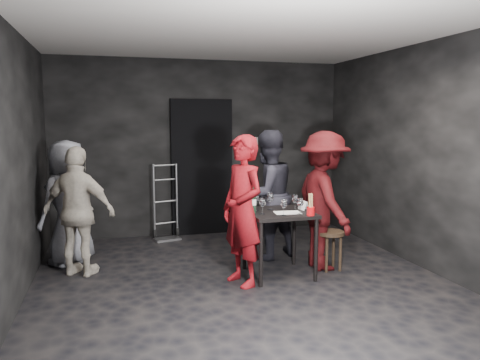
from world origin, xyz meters
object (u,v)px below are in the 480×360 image
object	(u,v)px
woman_black	(267,188)
bystander_grey	(68,201)
hand_truck	(166,225)
server_red	(243,204)
wine_bottle	(253,202)
man_maroon	(324,193)
stool	(330,240)
tasting_table	(279,220)
breadstick_cup	(311,205)
bystander_cream	(79,212)

from	to	relation	value
woman_black	bystander_grey	distance (m)	2.49
hand_truck	server_red	size ratio (longest dim) A/B	0.64
bystander_grey	wine_bottle	distance (m)	2.32
man_maroon	wine_bottle	bearing A→B (deg)	94.73
hand_truck	stool	world-z (taller)	hand_truck
tasting_table	woman_black	distance (m)	0.76
man_maroon	stool	bearing A→B (deg)	-150.44
hand_truck	tasting_table	size ratio (longest dim) A/B	1.51
server_red	woman_black	xyz separation A→B (m)	(0.58, 0.87, 0.03)
bystander_grey	tasting_table	bearing A→B (deg)	111.06
tasting_table	woman_black	bearing A→B (deg)	82.22
woman_black	wine_bottle	xyz separation A→B (m)	(-0.41, -0.69, -0.05)
tasting_table	wine_bottle	world-z (taller)	wine_bottle
server_red	breadstick_cup	size ratio (longest dim) A/B	6.80
hand_truck	breadstick_cup	xyz separation A→B (m)	(1.31, -2.32, 0.66)
wine_bottle	tasting_table	bearing A→B (deg)	-2.48
hand_truck	woman_black	xyz separation A→B (m)	(1.16, -1.31, 0.71)
stool	bystander_grey	size ratio (longest dim) A/B	0.30
bystander_cream	breadstick_cup	distance (m)	2.63
hand_truck	bystander_grey	distance (m)	1.69
wine_bottle	breadstick_cup	bearing A→B (deg)	-30.00
man_maroon	breadstick_cup	world-z (taller)	man_maroon
breadstick_cup	bystander_cream	bearing A→B (deg)	159.45
bystander_cream	bystander_grey	distance (m)	0.52
bystander_cream	bystander_grey	world-z (taller)	bystander_grey
bystander_grey	stool	bearing A→B (deg)	116.36
man_maroon	bystander_grey	xyz separation A→B (m)	(-2.97, 0.99, -0.12)
bystander_cream	man_maroon	bearing A→B (deg)	-162.10
stool	server_red	size ratio (longest dim) A/B	0.26
stool	woman_black	world-z (taller)	woman_black
man_maroon	tasting_table	bearing A→B (deg)	98.90
server_red	breadstick_cup	world-z (taller)	server_red
server_red	woman_black	distance (m)	1.04
man_maroon	wine_bottle	xyz separation A→B (m)	(-0.92, -0.09, -0.05)
bystander_cream	bystander_grey	size ratio (longest dim) A/B	0.94
woman_black	man_maroon	bearing A→B (deg)	111.02
server_red	woman_black	world-z (taller)	woman_black
hand_truck	wine_bottle	xyz separation A→B (m)	(0.75, -2.00, 0.66)
stool	woman_black	xyz separation A→B (m)	(-0.57, 0.69, 0.55)
bystander_cream	tasting_table	bearing A→B (deg)	-167.43
hand_truck	tasting_table	world-z (taller)	hand_truck
wine_bottle	bystander_cream	bearing A→B (deg)	162.51
bystander_cream	woman_black	bearing A→B (deg)	-149.66
bystander_cream	server_red	bearing A→B (deg)	-176.22
man_maroon	breadstick_cup	size ratio (longest dim) A/B	7.00
bystander_grey	wine_bottle	size ratio (longest dim) A/B	5.13
tasting_table	man_maroon	distance (m)	0.67
tasting_table	woman_black	xyz separation A→B (m)	(0.10, 0.70, 0.27)
man_maroon	bystander_grey	world-z (taller)	man_maroon
server_red	man_maroon	xyz separation A→B (m)	(1.09, 0.27, 0.03)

